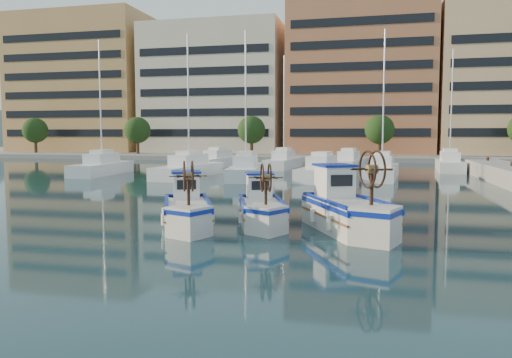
# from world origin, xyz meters

# --- Properties ---
(ground) EXTENTS (300.00, 300.00, 0.00)m
(ground) POSITION_xyz_m (0.00, 0.00, 0.00)
(ground) COLOR #1B3B46
(ground) RESTS_ON ground
(waterfront) EXTENTS (180.00, 40.00, 25.60)m
(waterfront) POSITION_xyz_m (9.23, 65.04, 11.10)
(waterfront) COLOR gray
(waterfront) RESTS_ON ground
(yacht_marina) EXTENTS (41.82, 22.41, 11.50)m
(yacht_marina) POSITION_xyz_m (-2.48, 27.61, 0.53)
(yacht_marina) COLOR white
(yacht_marina) RESTS_ON ground
(fishing_boat_a) EXTENTS (3.06, 4.22, 2.54)m
(fishing_boat_a) POSITION_xyz_m (-3.32, 0.52, 0.70)
(fishing_boat_a) COLOR silver
(fishing_boat_a) RESTS_ON ground
(fishing_boat_b) EXTENTS (2.67, 4.02, 2.43)m
(fishing_boat_b) POSITION_xyz_m (-0.72, 1.55, 0.67)
(fishing_boat_b) COLOR silver
(fishing_boat_b) RESTS_ON ground
(fishing_boat_c) EXTENTS (3.70, 4.86, 2.93)m
(fishing_boat_c) POSITION_xyz_m (2.48, 1.05, 0.81)
(fishing_boat_c) COLOR silver
(fishing_boat_c) RESTS_ON ground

